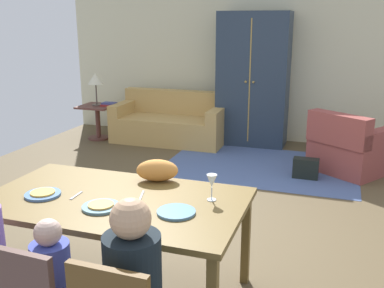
% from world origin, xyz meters
% --- Properties ---
extents(ground_plane, '(7.15, 6.08, 0.02)m').
position_xyz_m(ground_plane, '(0.00, 0.44, -0.01)').
color(ground_plane, brown).
extents(back_wall, '(7.15, 0.10, 2.70)m').
position_xyz_m(back_wall, '(0.00, 3.53, 1.35)').
color(back_wall, beige).
rests_on(back_wall, ground_plane).
extents(dining_table, '(1.81, 1.03, 0.76)m').
position_xyz_m(dining_table, '(-0.28, -1.33, 0.69)').
color(dining_table, brown).
rests_on(dining_table, ground_plane).
extents(plate_near_man, '(0.25, 0.25, 0.02)m').
position_xyz_m(plate_near_man, '(-0.78, -1.45, 0.77)').
color(plate_near_man, '#476FA7').
rests_on(plate_near_man, dining_table).
extents(pizza_near_man, '(0.17, 0.17, 0.01)m').
position_xyz_m(pizza_near_man, '(-0.78, -1.45, 0.78)').
color(pizza_near_man, gold).
rests_on(pizza_near_man, plate_near_man).
extents(plate_near_child, '(0.25, 0.25, 0.02)m').
position_xyz_m(plate_near_child, '(-0.28, -1.51, 0.77)').
color(plate_near_child, slate).
rests_on(plate_near_child, dining_table).
extents(pizza_near_child, '(0.17, 0.17, 0.01)m').
position_xyz_m(pizza_near_child, '(-0.28, -1.51, 0.78)').
color(pizza_near_child, gold).
rests_on(pizza_near_child, plate_near_child).
extents(plate_near_woman, '(0.25, 0.25, 0.02)m').
position_xyz_m(plate_near_woman, '(0.22, -1.43, 0.77)').
color(plate_near_woman, teal).
rests_on(plate_near_woman, dining_table).
extents(wine_glass, '(0.07, 0.07, 0.19)m').
position_xyz_m(wine_glass, '(0.37, -1.15, 0.89)').
color(wine_glass, silver).
rests_on(wine_glass, dining_table).
extents(fork, '(0.02, 0.15, 0.01)m').
position_xyz_m(fork, '(-0.55, -1.38, 0.76)').
color(fork, silver).
rests_on(fork, dining_table).
extents(knife, '(0.06, 0.17, 0.01)m').
position_xyz_m(knife, '(-0.12, -1.23, 0.76)').
color(knife, silver).
rests_on(knife, dining_table).
extents(cat, '(0.35, 0.25, 0.17)m').
position_xyz_m(cat, '(-0.13, -0.92, 0.84)').
color(cat, '#D6883C').
rests_on(cat, dining_table).
extents(area_rug, '(2.60, 1.80, 0.01)m').
position_xyz_m(area_rug, '(0.18, 1.99, 0.00)').
color(area_rug, '#475B8A').
rests_on(area_rug, ground_plane).
extents(couch, '(1.84, 0.86, 0.82)m').
position_xyz_m(couch, '(-1.49, 2.85, 0.30)').
color(couch, tan).
rests_on(couch, ground_plane).
extents(armchair, '(1.19, 1.19, 0.82)m').
position_xyz_m(armchair, '(1.33, 2.15, 0.32)').
color(armchair, brown).
rests_on(armchair, ground_plane).
extents(armoire, '(1.10, 0.59, 2.10)m').
position_xyz_m(armoire, '(-0.18, 3.14, 1.05)').
color(armoire, '#273547').
rests_on(armoire, ground_plane).
extents(side_table, '(0.56, 0.56, 0.58)m').
position_xyz_m(side_table, '(-2.72, 2.59, 0.38)').
color(side_table, brown).
rests_on(side_table, ground_plane).
extents(table_lamp, '(0.26, 0.26, 0.54)m').
position_xyz_m(table_lamp, '(-2.72, 2.59, 1.01)').
color(table_lamp, '#51453D').
rests_on(table_lamp, side_table).
extents(book_lower, '(0.22, 0.16, 0.03)m').
position_xyz_m(book_lower, '(-2.51, 2.60, 0.59)').
color(book_lower, maroon).
rests_on(book_lower, side_table).
extents(book_upper, '(0.22, 0.16, 0.03)m').
position_xyz_m(book_upper, '(-2.51, 2.63, 0.62)').
color(book_upper, '#3A427D').
rests_on(book_upper, book_lower).
extents(handbag, '(0.32, 0.16, 0.26)m').
position_xyz_m(handbag, '(0.81, 1.69, 0.13)').
color(handbag, black).
rests_on(handbag, ground_plane).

